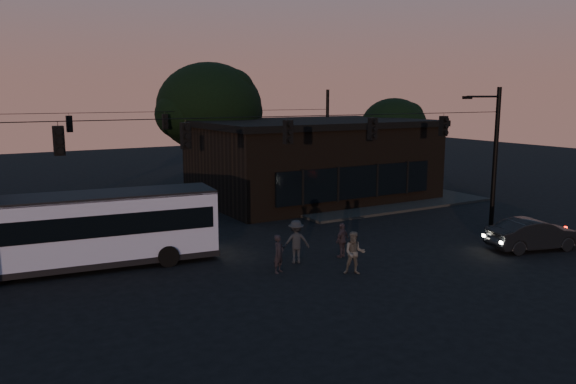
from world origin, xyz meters
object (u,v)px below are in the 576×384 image
pedestrian_a (279,254)px  pedestrian_b (354,253)px  car (535,234)px  pedestrian_d (296,242)px  bus (82,227)px  pedestrian_c (342,240)px  building (312,159)px

pedestrian_a → pedestrian_b: 3.03m
car → pedestrian_a: 12.27m
car → pedestrian_d: bearing=85.7°
bus → pedestrian_c: size_ratio=7.23×
pedestrian_a → building: bearing=22.0°
pedestrian_a → pedestrian_b: pedestrian_b is taller
car → pedestrian_d: 11.26m
bus → pedestrian_c: 11.01m
pedestrian_a → pedestrian_b: (2.50, -1.71, 0.09)m
pedestrian_c → pedestrian_d: (-2.19, 0.32, 0.15)m
car → pedestrian_b: size_ratio=2.50×
pedestrian_b → pedestrian_d: bearing=148.8°
pedestrian_c → pedestrian_d: size_ratio=0.83×
pedestrian_c → pedestrian_b: bearing=44.8°
car → building: bearing=21.5°
pedestrian_a → pedestrian_d: bearing=1.1°
bus → pedestrian_d: bus is taller
pedestrian_b → pedestrian_d: 2.78m
building → bus: size_ratio=1.38×
car → bus: bearing=83.2°
car → pedestrian_c: bearing=82.9°
bus → pedestrian_a: 8.16m
pedestrian_a → pedestrian_d: size_ratio=0.84×
car → pedestrian_a: pedestrian_a is taller
pedestrian_a → pedestrian_c: 3.53m
pedestrian_c → pedestrian_d: pedestrian_d is taller
building → pedestrian_c: size_ratio=9.97×
car → pedestrian_b: bearing=97.6°
bus → pedestrian_b: (9.16, -6.33, -0.86)m
building → pedestrian_b: (-7.71, -14.99, -1.83)m
bus → pedestrian_c: bus is taller
pedestrian_b → pedestrian_c: pedestrian_b is taller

